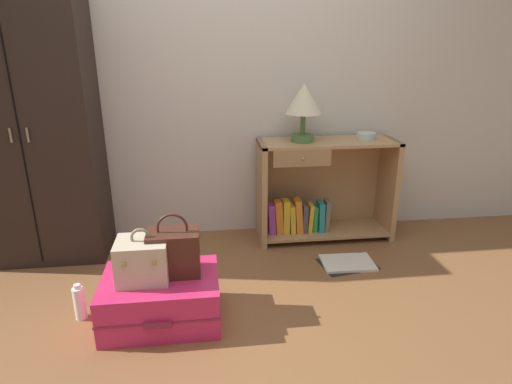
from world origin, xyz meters
TOP-DOWN VIEW (x-y plane):
  - ground_plane at (0.00, 0.00)m, footprint 9.00×9.00m
  - back_wall at (0.00, 1.50)m, footprint 6.40×0.10m
  - wardrobe at (-1.30, 1.20)m, footprint 0.82×0.47m
  - bookshelf at (0.71, 1.26)m, footprint 1.04×0.37m
  - table_lamp at (0.56, 1.24)m, footprint 0.27×0.27m
  - bowl at (1.06, 1.26)m, footprint 0.14×0.14m
  - suitcase_large at (-0.44, 0.28)m, footprint 0.64×0.49m
  - train_case at (-0.52, 0.28)m, footprint 0.27×0.24m
  - handbag at (-0.35, 0.33)m, footprint 0.28×0.19m
  - bottle at (-0.89, 0.35)m, footprint 0.06×0.06m
  - open_book_on_floor at (0.80, 0.77)m, footprint 0.42×0.33m

SIDE VIEW (x-z plane):
  - ground_plane at x=0.00m, z-range 0.00..0.00m
  - open_book_on_floor at x=0.80m, z-range 0.00..0.02m
  - bottle at x=-0.89m, z-range -0.01..0.21m
  - suitcase_large at x=-0.44m, z-range 0.00..0.27m
  - bookshelf at x=0.71m, z-range -0.02..0.76m
  - train_case at x=-0.52m, z-range 0.23..0.53m
  - handbag at x=-0.35m, z-range 0.22..0.57m
  - bowl at x=1.06m, z-range 0.78..0.83m
  - wardrobe at x=-1.30m, z-range 0.00..1.87m
  - table_lamp at x=0.56m, z-range 0.86..1.28m
  - back_wall at x=0.00m, z-range 0.00..2.60m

